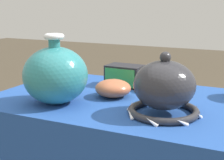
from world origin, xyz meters
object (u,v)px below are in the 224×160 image
object	(u,v)px
bowl_shallow_terracotta	(113,88)
mosaic_tile_box	(125,76)
cup_wide_ochre	(168,80)
vase_dome_bell	(164,89)
vase_tall_bulbous	(55,75)

from	to	relation	value
bowl_shallow_terracotta	mosaic_tile_box	bearing A→B (deg)	99.33
mosaic_tile_box	cup_wide_ochre	distance (m)	0.18
mosaic_tile_box	bowl_shallow_terracotta	world-z (taller)	mosaic_tile_box
vase_dome_bell	cup_wide_ochre	distance (m)	0.29
vase_dome_bell	bowl_shallow_terracotta	xyz separation A→B (m)	(-0.22, 0.11, -0.05)
bowl_shallow_terracotta	cup_wide_ochre	size ratio (longest dim) A/B	0.97
mosaic_tile_box	bowl_shallow_terracotta	size ratio (longest dim) A/B	1.15
bowl_shallow_terracotta	cup_wide_ochre	bearing A→B (deg)	48.80
vase_tall_bulbous	cup_wide_ochre	xyz separation A→B (m)	(0.29, 0.33, -0.06)
vase_tall_bulbous	bowl_shallow_terracotta	xyz separation A→B (m)	(0.14, 0.15, -0.07)
vase_dome_bell	mosaic_tile_box	bearing A→B (deg)	131.94
bowl_shallow_terracotta	cup_wide_ochre	distance (m)	0.23
mosaic_tile_box	cup_wide_ochre	xyz separation A→B (m)	(0.18, 0.00, -0.00)
vase_tall_bulbous	mosaic_tile_box	xyz separation A→B (m)	(0.11, 0.32, -0.06)
bowl_shallow_terracotta	vase_tall_bulbous	bearing A→B (deg)	-132.91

